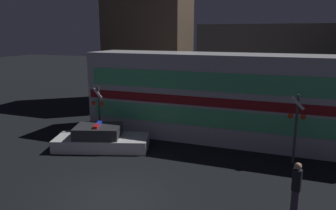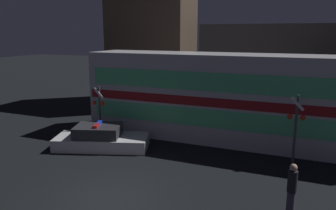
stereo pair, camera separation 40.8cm
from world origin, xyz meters
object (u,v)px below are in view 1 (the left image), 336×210
Objects in this scene: police_car at (101,139)px; pedestrian at (296,188)px; train at (230,98)px; crossing_signal_near at (296,123)px.

police_car is 2.81× the size of pedestrian.
train reaches higher than pedestrian.
police_car is at bearing 161.47° from pedestrian.
train is 3.19× the size of police_car.
pedestrian is at bearing -37.45° from police_car.
crossing_signal_near is (3.26, -2.34, -0.45)m from train.
train reaches higher than police_car.
crossing_signal_near is (-0.09, 4.34, 0.94)m from pedestrian.
police_car is at bearing -171.51° from crossing_signal_near.
police_car is at bearing -146.97° from train.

